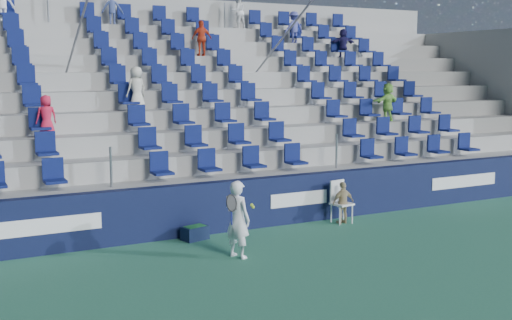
% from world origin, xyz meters
% --- Properties ---
extents(ground, '(70.00, 70.00, 0.00)m').
position_xyz_m(ground, '(0.00, 0.00, 0.00)').
color(ground, '#317254').
rests_on(ground, ground).
extents(sponsor_wall, '(24.00, 0.32, 1.20)m').
position_xyz_m(sponsor_wall, '(0.00, 3.15, 0.60)').
color(sponsor_wall, '#0F1537').
rests_on(sponsor_wall, ground).
extents(grandstand, '(24.00, 8.17, 6.63)m').
position_xyz_m(grandstand, '(0.00, 8.24, 2.14)').
color(grandstand, '#969691').
rests_on(grandstand, ground).
extents(tennis_player, '(0.70, 0.68, 1.59)m').
position_xyz_m(tennis_player, '(-1.10, 1.08, 0.80)').
color(tennis_player, white).
rests_on(tennis_player, ground).
extents(line_judge_chair, '(0.54, 0.55, 1.05)m').
position_xyz_m(line_judge_chair, '(2.47, 2.66, 0.60)').
color(line_judge_chair, white).
rests_on(line_judge_chair, ground).
extents(line_judge, '(0.62, 0.26, 1.05)m').
position_xyz_m(line_judge, '(2.47, 2.50, 0.52)').
color(line_judge, tan).
rests_on(line_judge, ground).
extents(ball_bin, '(0.63, 0.49, 0.32)m').
position_xyz_m(ball_bin, '(-1.37, 2.75, 0.17)').
color(ball_bin, black).
rests_on(ball_bin, ground).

